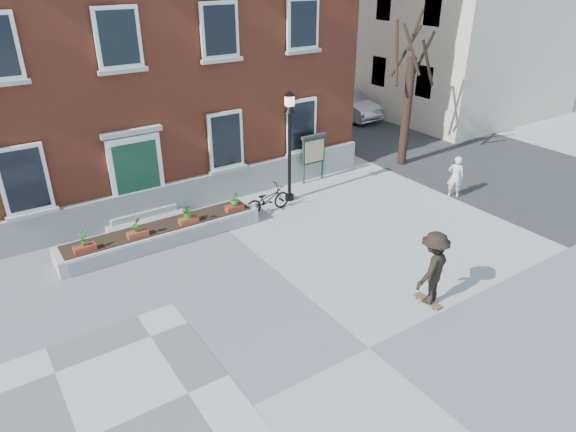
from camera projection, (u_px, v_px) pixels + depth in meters
ground at (369, 348)px, 11.43m from camera, size 100.00×100.00×0.00m
bicycle at (267, 200)px, 17.45m from camera, size 1.79×0.69×0.93m
parked_car at (345, 103)px, 28.10m from camera, size 1.77×4.64×1.51m
bystander at (456, 177)px, 18.48m from camera, size 0.65×0.67×1.55m
brick_building at (71, 7)px, 18.03m from camera, size 18.40×10.85×12.60m
planter_assembly at (163, 233)px, 15.65m from camera, size 6.20×1.12×1.15m
bare_tree at (408, 98)px, 20.64m from camera, size 1.83×1.83×6.16m
lamp_post at (290, 132)px, 17.43m from camera, size 0.40×0.40×3.93m
notice_board at (314, 150)px, 19.57m from camera, size 1.10×0.16×1.87m
skateboarder at (433, 268)px, 12.49m from camera, size 1.38×1.01×2.00m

